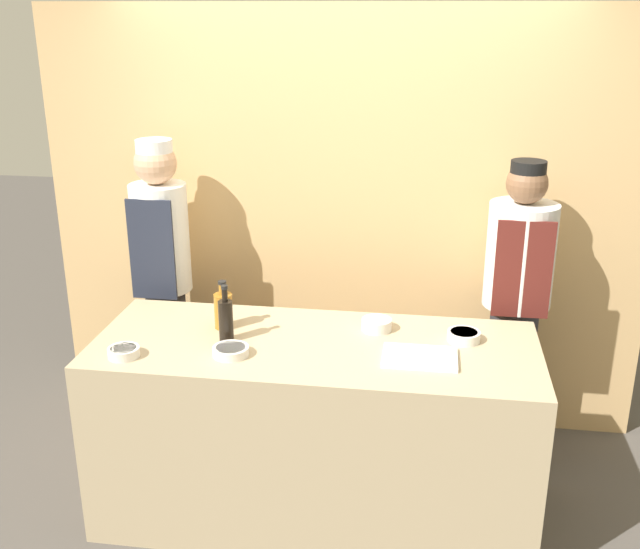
% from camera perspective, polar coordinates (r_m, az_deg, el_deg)
% --- Properties ---
extents(ground_plane, '(14.00, 14.00, 0.00)m').
position_cam_1_polar(ground_plane, '(3.94, -0.36, -17.39)').
color(ground_plane, '#4C4742').
extents(cabinet_wall, '(3.42, 0.18, 2.40)m').
position_cam_1_polar(cabinet_wall, '(4.33, 1.73, 4.04)').
color(cabinet_wall, tan).
rests_on(cabinet_wall, ground_plane).
extents(counter, '(2.06, 0.81, 0.91)m').
position_cam_1_polar(counter, '(3.68, -0.38, -11.72)').
color(counter, tan).
rests_on(counter, ground_plane).
extents(sauce_bowl_red, '(0.15, 0.15, 0.05)m').
position_cam_1_polar(sauce_bowl_red, '(3.54, 10.90, -4.59)').
color(sauce_bowl_red, silver).
rests_on(sauce_bowl_red, counter).
extents(sauce_bowl_purple, '(0.14, 0.14, 0.06)m').
position_cam_1_polar(sauce_bowl_purple, '(3.60, 4.34, -3.78)').
color(sauce_bowl_purple, silver).
rests_on(sauce_bowl_purple, counter).
extents(sauce_bowl_yellow, '(0.16, 0.16, 0.04)m').
position_cam_1_polar(sauce_bowl_yellow, '(3.36, -6.82, -5.78)').
color(sauce_bowl_yellow, silver).
rests_on(sauce_bowl_yellow, counter).
extents(sauce_bowl_green, '(0.14, 0.14, 0.04)m').
position_cam_1_polar(sauce_bowl_green, '(3.44, -14.73, -5.70)').
color(sauce_bowl_green, silver).
rests_on(sauce_bowl_green, counter).
extents(cutting_board, '(0.33, 0.23, 0.02)m').
position_cam_1_polar(cutting_board, '(3.34, 7.61, -6.26)').
color(cutting_board, white).
rests_on(cutting_board, counter).
extents(bottle_amber, '(0.09, 0.09, 0.24)m').
position_cam_1_polar(bottle_amber, '(3.62, -7.37, -2.67)').
color(bottle_amber, '#9E661E').
rests_on(bottle_amber, counter).
extents(bottle_soy, '(0.07, 0.07, 0.27)m').
position_cam_1_polar(bottle_soy, '(3.47, -7.19, -3.42)').
color(bottle_soy, black).
rests_on(bottle_soy, counter).
extents(chef_left, '(0.31, 0.31, 1.71)m').
position_cam_1_polar(chef_left, '(4.30, -11.84, 0.02)').
color(chef_left, '#28282D').
rests_on(chef_left, ground_plane).
extents(chef_right, '(0.35, 0.35, 1.66)m').
position_cam_1_polar(chef_right, '(4.09, 14.69, -2.08)').
color(chef_right, '#28282D').
rests_on(chef_right, ground_plane).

